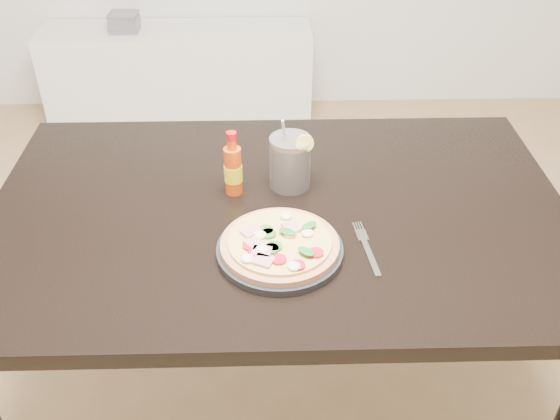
{
  "coord_description": "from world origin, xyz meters",
  "views": [
    {
      "loc": [
        -0.34,
        -1.07,
        1.63
      ],
      "look_at": [
        -0.31,
        0.03,
        0.83
      ],
      "focal_mm": 40.0,
      "sensor_mm": 36.0,
      "label": 1
    }
  ],
  "objects_px": {
    "hot_sauce_bottle": "(233,169)",
    "fork": "(366,246)",
    "pizza": "(279,244)",
    "plate": "(280,250)",
    "cola_cup": "(290,163)",
    "dining_table": "(279,235)",
    "media_console": "(180,75)"
  },
  "relations": [
    {
      "from": "hot_sauce_bottle",
      "to": "fork",
      "type": "distance_m",
      "value": 0.38
    },
    {
      "from": "hot_sauce_bottle",
      "to": "fork",
      "type": "relative_size",
      "value": 0.9
    },
    {
      "from": "pizza",
      "to": "plate",
      "type": "bearing_deg",
      "value": 58.12
    },
    {
      "from": "pizza",
      "to": "cola_cup",
      "type": "bearing_deg",
      "value": 82.83
    },
    {
      "from": "dining_table",
      "to": "pizza",
      "type": "bearing_deg",
      "value": -91.01
    },
    {
      "from": "media_console",
      "to": "cola_cup",
      "type": "bearing_deg",
      "value": -74.19
    },
    {
      "from": "hot_sauce_bottle",
      "to": "media_console",
      "type": "height_order",
      "value": "hot_sauce_bottle"
    },
    {
      "from": "fork",
      "to": "media_console",
      "type": "bearing_deg",
      "value": 101.14
    },
    {
      "from": "hot_sauce_bottle",
      "to": "cola_cup",
      "type": "distance_m",
      "value": 0.14
    },
    {
      "from": "hot_sauce_bottle",
      "to": "dining_table",
      "type": "bearing_deg",
      "value": -32.53
    },
    {
      "from": "plate",
      "to": "fork",
      "type": "height_order",
      "value": "plate"
    },
    {
      "from": "cola_cup",
      "to": "media_console",
      "type": "xyz_separation_m",
      "value": [
        -0.52,
        1.83,
        -0.56
      ]
    },
    {
      "from": "cola_cup",
      "to": "media_console",
      "type": "bearing_deg",
      "value": 105.81
    },
    {
      "from": "cola_cup",
      "to": "pizza",
      "type": "bearing_deg",
      "value": -97.17
    },
    {
      "from": "plate",
      "to": "hot_sauce_bottle",
      "type": "xyz_separation_m",
      "value": [
        -0.11,
        0.24,
        0.06
      ]
    },
    {
      "from": "fork",
      "to": "dining_table",
      "type": "bearing_deg",
      "value": 133.76
    },
    {
      "from": "fork",
      "to": "media_console",
      "type": "relative_size",
      "value": 0.13
    },
    {
      "from": "plate",
      "to": "cola_cup",
      "type": "relative_size",
      "value": 1.44
    },
    {
      "from": "pizza",
      "to": "hot_sauce_bottle",
      "type": "height_order",
      "value": "hot_sauce_bottle"
    },
    {
      "from": "plate",
      "to": "hot_sauce_bottle",
      "type": "relative_size",
      "value": 1.64
    },
    {
      "from": "plate",
      "to": "hot_sauce_bottle",
      "type": "distance_m",
      "value": 0.27
    },
    {
      "from": "fork",
      "to": "media_console",
      "type": "xyz_separation_m",
      "value": [
        -0.68,
        2.08,
        -0.5
      ]
    },
    {
      "from": "cola_cup",
      "to": "hot_sauce_bottle",
      "type": "bearing_deg",
      "value": -168.54
    },
    {
      "from": "pizza",
      "to": "fork",
      "type": "xyz_separation_m",
      "value": [
        0.19,
        0.02,
        -0.02
      ]
    },
    {
      "from": "plate",
      "to": "cola_cup",
      "type": "distance_m",
      "value": 0.28
    },
    {
      "from": "plate",
      "to": "media_console",
      "type": "distance_m",
      "value": 2.21
    },
    {
      "from": "hot_sauce_bottle",
      "to": "media_console",
      "type": "relative_size",
      "value": 0.12
    },
    {
      "from": "dining_table",
      "to": "plate",
      "type": "bearing_deg",
      "value": -90.6
    },
    {
      "from": "fork",
      "to": "hot_sauce_bottle",
      "type": "bearing_deg",
      "value": 136.13
    },
    {
      "from": "hot_sauce_bottle",
      "to": "fork",
      "type": "bearing_deg",
      "value": -37.0
    },
    {
      "from": "pizza",
      "to": "hot_sauce_bottle",
      "type": "xyz_separation_m",
      "value": [
        -0.11,
        0.24,
        0.04
      ]
    },
    {
      "from": "plate",
      "to": "pizza",
      "type": "bearing_deg",
      "value": -121.88
    }
  ]
}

